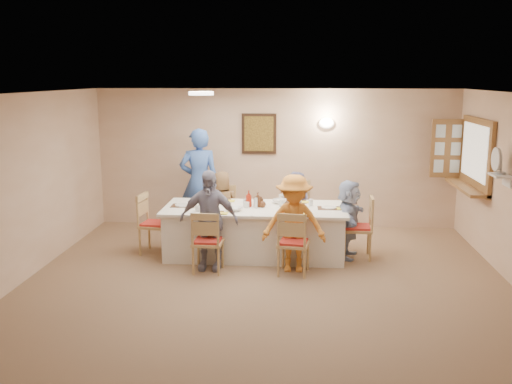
# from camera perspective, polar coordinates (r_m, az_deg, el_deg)

# --- Properties ---
(ground) EXTENTS (7.00, 7.00, 0.00)m
(ground) POSITION_cam_1_polar(r_m,az_deg,el_deg) (7.28, 0.76, -10.37)
(ground) COLOR #7F6346
(room_walls) EXTENTS (7.00, 7.00, 7.00)m
(room_walls) POSITION_cam_1_polar(r_m,az_deg,el_deg) (6.86, 0.80, 1.46)
(room_walls) COLOR tan
(room_walls) RESTS_ON ground
(wall_picture) EXTENTS (0.62, 0.05, 0.72)m
(wall_picture) POSITION_cam_1_polar(r_m,az_deg,el_deg) (10.28, 0.30, 5.85)
(wall_picture) COLOR #392014
(wall_picture) RESTS_ON room_walls
(wall_sconce) EXTENTS (0.26, 0.09, 0.18)m
(wall_sconce) POSITION_cam_1_polar(r_m,az_deg,el_deg) (10.22, 7.06, 6.86)
(wall_sconce) COLOR white
(wall_sconce) RESTS_ON room_walls
(ceiling_light) EXTENTS (0.36, 0.36, 0.05)m
(ceiling_light) POSITION_cam_1_polar(r_m,az_deg,el_deg) (8.36, -5.50, 9.80)
(ceiling_light) COLOR white
(ceiling_light) RESTS_ON room_walls
(serving_hatch) EXTENTS (0.06, 1.50, 1.15)m
(serving_hatch) POSITION_cam_1_polar(r_m,az_deg,el_deg) (9.64, 21.18, 3.50)
(serving_hatch) COLOR olive
(serving_hatch) RESTS_ON room_walls
(hatch_sill) EXTENTS (0.30, 1.50, 0.05)m
(hatch_sill) POSITION_cam_1_polar(r_m,az_deg,el_deg) (9.68, 20.27, 0.45)
(hatch_sill) COLOR olive
(hatch_sill) RESTS_ON room_walls
(shutter_door) EXTENTS (0.55, 0.04, 1.00)m
(shutter_door) POSITION_cam_1_polar(r_m,az_deg,el_deg) (10.29, 18.58, 4.14)
(shutter_door) COLOR olive
(shutter_door) RESTS_ON room_walls
(fan_shelf) EXTENTS (0.22, 0.36, 0.03)m
(fan_shelf) POSITION_cam_1_polar(r_m,az_deg,el_deg) (8.36, 23.23, 1.54)
(fan_shelf) COLOR white
(fan_shelf) RESTS_ON room_walls
(desk_fan) EXTENTS (0.30, 0.30, 0.28)m
(desk_fan) POSITION_cam_1_polar(r_m,az_deg,el_deg) (8.32, 23.12, 2.56)
(desk_fan) COLOR #A5A5A8
(desk_fan) RESTS_ON fan_shelf
(dining_table) EXTENTS (2.76, 1.17, 0.76)m
(dining_table) POSITION_cam_1_polar(r_m,az_deg,el_deg) (8.75, -0.11, -3.94)
(dining_table) COLOR white
(dining_table) RESTS_ON ground
(chair_back_left) EXTENTS (0.45, 0.45, 0.91)m
(chair_back_left) POSITION_cam_1_polar(r_m,az_deg,el_deg) (9.57, -3.34, -2.15)
(chair_back_left) COLOR tan
(chair_back_left) RESTS_ON ground
(chair_back_right) EXTENTS (0.56, 0.56, 1.02)m
(chair_back_right) POSITION_cam_1_polar(r_m,az_deg,el_deg) (9.47, 3.88, -1.97)
(chair_back_right) COLOR tan
(chair_back_right) RESTS_ON ground
(chair_front_left) EXTENTS (0.44, 0.44, 0.90)m
(chair_front_left) POSITION_cam_1_polar(r_m,az_deg,el_deg) (8.04, -4.83, -4.88)
(chair_front_left) COLOR tan
(chair_front_left) RESTS_ON ground
(chair_front_right) EXTENTS (0.50, 0.50, 0.91)m
(chair_front_right) POSITION_cam_1_polar(r_m,az_deg,el_deg) (7.94, 3.78, -5.02)
(chair_front_right) COLOR tan
(chair_front_right) RESTS_ON ground
(chair_left_end) EXTENTS (0.51, 0.51, 0.94)m
(chair_left_end) POSITION_cam_1_polar(r_m,az_deg,el_deg) (8.98, -10.04, -3.12)
(chair_left_end) COLOR tan
(chair_left_end) RESTS_ON ground
(chair_right_end) EXTENTS (0.48, 0.48, 0.95)m
(chair_right_end) POSITION_cam_1_polar(r_m,az_deg,el_deg) (8.75, 10.07, -3.47)
(chair_right_end) COLOR tan
(chair_right_end) RESTS_ON ground
(diner_back_left) EXTENTS (0.63, 0.45, 1.19)m
(diner_back_left) POSITION_cam_1_polar(r_m,az_deg,el_deg) (9.42, -3.44, -1.49)
(diner_back_left) COLOR brown
(diner_back_left) RESTS_ON ground
(diner_back_right) EXTENTS (0.73, 0.64, 1.20)m
(diner_back_right) POSITION_cam_1_polar(r_m,az_deg,el_deg) (9.34, 3.88, -1.59)
(diner_back_right) COLOR #7E7DAB
(diner_back_right) RESTS_ON ground
(diner_front_left) EXTENTS (0.90, 0.48, 1.44)m
(diner_front_left) POSITION_cam_1_polar(r_m,az_deg,el_deg) (8.08, -4.73, -2.81)
(diner_front_left) COLOR #918DA1
(diner_front_left) RESTS_ON ground
(diner_front_right) EXTENTS (0.91, 0.54, 1.38)m
(diner_front_right) POSITION_cam_1_polar(r_m,az_deg,el_deg) (7.99, 3.81, -3.16)
(diner_front_right) COLOR orange
(diner_front_right) RESTS_ON ground
(diner_right_end) EXTENTS (1.25, 0.79, 1.20)m
(diner_right_end) POSITION_cam_1_polar(r_m,az_deg,el_deg) (8.71, 9.25, -2.69)
(diner_right_end) COLOR #AEBEE0
(diner_right_end) RESTS_ON ground
(caregiver) EXTENTS (0.83, 0.68, 1.85)m
(caregiver) POSITION_cam_1_polar(r_m,az_deg,el_deg) (9.88, -5.69, 1.02)
(caregiver) COLOR #3E66BA
(caregiver) RESTS_ON ground
(placemat_fl) EXTENTS (0.34, 0.25, 0.01)m
(placemat_fl) POSITION_cam_1_polar(r_m,az_deg,el_deg) (8.32, -4.46, -2.07)
(placemat_fl) COLOR #472B19
(placemat_fl) RESTS_ON dining_table
(plate_fl) EXTENTS (0.25, 0.25, 0.02)m
(plate_fl) POSITION_cam_1_polar(r_m,az_deg,el_deg) (8.32, -4.46, -2.00)
(plate_fl) COLOR white
(plate_fl) RESTS_ON dining_table
(napkin_fl) EXTENTS (0.13, 0.13, 0.01)m
(napkin_fl) POSITION_cam_1_polar(r_m,az_deg,el_deg) (8.25, -3.28, -2.13)
(napkin_fl) COLOR yellow
(napkin_fl) RESTS_ON dining_table
(placemat_fr) EXTENTS (0.36, 0.27, 0.01)m
(placemat_fr) POSITION_cam_1_polar(r_m,az_deg,el_deg) (8.23, 3.83, -2.22)
(placemat_fr) COLOR #472B19
(placemat_fr) RESTS_ON dining_table
(plate_fr) EXTENTS (0.23, 0.23, 0.01)m
(plate_fr) POSITION_cam_1_polar(r_m,az_deg,el_deg) (8.23, 3.84, -2.15)
(plate_fr) COLOR white
(plate_fr) RESTS_ON dining_table
(napkin_fr) EXTENTS (0.15, 0.15, 0.01)m
(napkin_fr) POSITION_cam_1_polar(r_m,az_deg,el_deg) (8.18, 5.09, -2.27)
(napkin_fr) COLOR yellow
(napkin_fr) RESTS_ON dining_table
(placemat_bl) EXTENTS (0.35, 0.26, 0.01)m
(placemat_bl) POSITION_cam_1_polar(r_m,az_deg,el_deg) (9.13, -3.67, -0.84)
(placemat_bl) COLOR #472B19
(placemat_bl) RESTS_ON dining_table
(plate_bl) EXTENTS (0.25, 0.25, 0.02)m
(plate_bl) POSITION_cam_1_polar(r_m,az_deg,el_deg) (9.13, -3.67, -0.78)
(plate_bl) COLOR white
(plate_bl) RESTS_ON dining_table
(napkin_bl) EXTENTS (0.14, 0.14, 0.01)m
(napkin_bl) POSITION_cam_1_polar(r_m,az_deg,el_deg) (9.06, -2.59, -0.88)
(napkin_bl) COLOR yellow
(napkin_bl) RESTS_ON dining_table
(placemat_br) EXTENTS (0.37, 0.28, 0.01)m
(placemat_br) POSITION_cam_1_polar(r_m,az_deg,el_deg) (9.05, 3.88, -0.96)
(placemat_br) COLOR #472B19
(placemat_br) RESTS_ON dining_table
(plate_br) EXTENTS (0.23, 0.23, 0.01)m
(plate_br) POSITION_cam_1_polar(r_m,az_deg,el_deg) (9.04, 3.88, -0.90)
(plate_br) COLOR white
(plate_br) RESTS_ON dining_table
(napkin_br) EXTENTS (0.13, 0.13, 0.01)m
(napkin_br) POSITION_cam_1_polar(r_m,az_deg,el_deg) (9.00, 5.03, -1.00)
(napkin_br) COLOR yellow
(napkin_br) RESTS_ON dining_table
(placemat_le) EXTENTS (0.37, 0.27, 0.01)m
(placemat_le) POSITION_cam_1_polar(r_m,az_deg,el_deg) (8.81, -7.27, -1.37)
(placemat_le) COLOR #472B19
(placemat_le) RESTS_ON dining_table
(plate_le) EXTENTS (0.26, 0.26, 0.02)m
(plate_le) POSITION_cam_1_polar(r_m,az_deg,el_deg) (8.81, -7.27, -1.30)
(plate_le) COLOR white
(plate_le) RESTS_ON dining_table
(napkin_le) EXTENTS (0.14, 0.14, 0.01)m
(napkin_le) POSITION_cam_1_polar(r_m,az_deg,el_deg) (8.73, -6.17, -1.42)
(napkin_le) COLOR yellow
(napkin_le) RESTS_ON dining_table
(placemat_re) EXTENTS (0.34, 0.25, 0.01)m
(placemat_re) POSITION_cam_1_polar(r_m,az_deg,el_deg) (8.65, 7.31, -1.61)
(placemat_re) COLOR #472B19
(placemat_re) RESTS_ON dining_table
(plate_re) EXTENTS (0.22, 0.22, 0.01)m
(plate_re) POSITION_cam_1_polar(r_m,az_deg,el_deg) (8.65, 7.31, -1.54)
(plate_re) COLOR white
(plate_re) RESTS_ON dining_table
(napkin_re) EXTENTS (0.13, 0.13, 0.01)m
(napkin_re) POSITION_cam_1_polar(r_m,az_deg,el_deg) (8.61, 8.52, -1.65)
(napkin_re) COLOR yellow
(napkin_re) RESTS_ON dining_table
(teacup_a) EXTENTS (0.10, 0.10, 0.08)m
(teacup_a) POSITION_cam_1_polar(r_m,az_deg,el_deg) (8.44, -5.80, -1.65)
(teacup_a) COLOR white
(teacup_a) RESTS_ON dining_table
(teacup_b) EXTENTS (0.12, 0.12, 0.09)m
(teacup_b) POSITION_cam_1_polar(r_m,az_deg,el_deg) (9.15, 2.57, -0.53)
(teacup_b) COLOR white
(teacup_b) RESTS_ON dining_table
(bowl_a) EXTENTS (0.37, 0.37, 0.06)m
(bowl_a) POSITION_cam_1_polar(r_m,az_deg,el_deg) (8.41, -2.17, -1.72)
(bowl_a) COLOR white
(bowl_a) RESTS_ON dining_table
(bowl_b) EXTENTS (0.33, 0.33, 0.07)m
(bowl_b) POSITION_cam_1_polar(r_m,az_deg,el_deg) (8.91, 2.36, -0.93)
(bowl_b) COLOR white
(bowl_b) RESTS_ON dining_table
(condiment_ketchup) EXTENTS (0.11, 0.11, 0.25)m
(condiment_ketchup) POSITION_cam_1_polar(r_m,az_deg,el_deg) (8.65, -0.73, -0.68)
(condiment_ketchup) COLOR #A21F0D
(condiment_ketchup) RESTS_ON dining_table
(condiment_brown) EXTENTS (0.17, 0.17, 0.22)m
(condiment_brown) POSITION_cam_1_polar(r_m,az_deg,el_deg) (8.68, 0.19, -0.75)
(condiment_brown) COLOR #522C15
(condiment_brown) RESTS_ON dining_table
(condiment_malt) EXTENTS (0.11, 0.11, 0.14)m
(condiment_malt) POSITION_cam_1_polar(r_m,az_deg,el_deg) (8.64, 0.64, -1.09)
(condiment_malt) COLOR #522C15
(condiment_malt) RESTS_ON dining_table
(drinking_glass) EXTENTS (0.07, 0.07, 0.11)m
(drinking_glass) POSITION_cam_1_polar(r_m,az_deg,el_deg) (8.71, -1.07, -1.07)
(drinking_glass) COLOR silver
(drinking_glass) RESTS_ON dining_table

